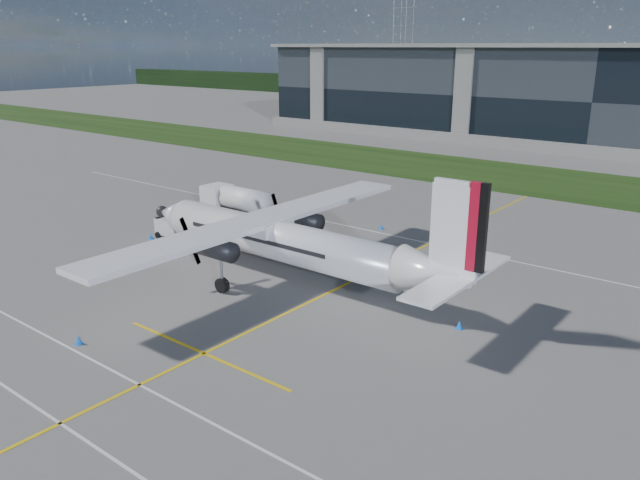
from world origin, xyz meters
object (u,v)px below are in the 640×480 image
object	(u,v)px
turboprop_aircraft	(289,220)
safety_cone_nose_stbd	(181,239)
pylon_west	(402,46)
ground_crew_person	(249,241)
baggage_tug	(171,228)
fuel_tanker_truck	(233,202)
safety_cone_fwd	(151,236)
safety_cone_tail	(459,325)
safety_cone_portwing	(79,340)
safety_cone_stbdwing	(381,227)
safety_cone_nose_port	(160,244)

from	to	relation	value
turboprop_aircraft	safety_cone_nose_stbd	size ratio (longest dim) A/B	56.81
pylon_west	ground_crew_person	bearing A→B (deg)	-62.82
baggage_tug	ground_crew_person	xyz separation A→B (m)	(7.83, 1.22, 0.13)
fuel_tanker_truck	safety_cone_nose_stbd	size ratio (longest dim) A/B	16.07
turboprop_aircraft	ground_crew_person	size ratio (longest dim) A/B	14.90
safety_cone_fwd	ground_crew_person	bearing A→B (deg)	15.17
fuel_tanker_truck	safety_cone_tail	distance (m)	28.51
fuel_tanker_truck	baggage_tug	xyz separation A→B (m)	(0.54, -7.62, -0.68)
safety_cone_nose_stbd	safety_cone_tail	bearing A→B (deg)	-2.16
ground_crew_person	safety_cone_portwing	distance (m)	17.08
safety_cone_stbdwing	safety_cone_nose_port	bearing A→B (deg)	-126.36
safety_cone_stbdwing	safety_cone_fwd	world-z (taller)	same
baggage_tug	safety_cone_tail	size ratio (longest dim) A/B	5.49
safety_cone_tail	fuel_tanker_truck	bearing A→B (deg)	162.16
safety_cone_nose_stbd	pylon_west	bearing A→B (deg)	114.87
pylon_west	turboprop_aircraft	world-z (taller)	pylon_west
safety_cone_portwing	ground_crew_person	bearing A→B (deg)	102.32
safety_cone_fwd	safety_cone_tail	size ratio (longest dim) A/B	1.00
safety_cone_nose_port	safety_cone_stbdwing	bearing A→B (deg)	53.64
fuel_tanker_truck	safety_cone_portwing	size ratio (longest dim) A/B	16.07
pylon_west	safety_cone_nose_stbd	distance (m)	159.54
baggage_tug	safety_cone_portwing	distance (m)	19.25
baggage_tug	safety_cone_stbdwing	bearing A→B (deg)	46.54
safety_cone_tail	safety_cone_portwing	world-z (taller)	same
safety_cone_nose_stbd	safety_cone_portwing	distance (m)	18.35
baggage_tug	ground_crew_person	bearing A→B (deg)	8.87
safety_cone_tail	safety_cone_nose_stbd	bearing A→B (deg)	177.84
turboprop_aircraft	baggage_tug	distance (m)	14.58
fuel_tanker_truck	baggage_tug	world-z (taller)	fuel_tanker_truck
ground_crew_person	fuel_tanker_truck	bearing A→B (deg)	59.38
baggage_tug	safety_cone_nose_stbd	distance (m)	1.47
turboprop_aircraft	safety_cone_stbdwing	bearing A→B (deg)	97.44
pylon_west	ground_crew_person	world-z (taller)	pylon_west
safety_cone_stbdwing	safety_cone_tail	world-z (taller)	same
fuel_tanker_truck	ground_crew_person	distance (m)	10.55
fuel_tanker_truck	safety_cone_tail	world-z (taller)	fuel_tanker_truck
safety_cone_stbdwing	safety_cone_tail	size ratio (longest dim) A/B	1.00
safety_cone_fwd	safety_cone_tail	bearing A→B (deg)	0.23
safety_cone_fwd	safety_cone_stbdwing	bearing A→B (deg)	46.51
safety_cone_fwd	safety_cone_nose_stbd	distance (m)	2.73
turboprop_aircraft	safety_cone_fwd	world-z (taller)	turboprop_aircraft
ground_crew_person	safety_cone_nose_stbd	bearing A→B (deg)	108.77
safety_cone_fwd	safety_cone_portwing	distance (m)	19.04
fuel_tanker_truck	safety_cone_nose_port	size ratio (longest dim) A/B	16.07
turboprop_aircraft	safety_cone_portwing	size ratio (longest dim) A/B	56.81
pylon_west	fuel_tanker_truck	world-z (taller)	pylon_west
pylon_west	safety_cone_portwing	distance (m)	177.63
turboprop_aircraft	safety_cone_portwing	bearing A→B (deg)	-100.52
ground_crew_person	safety_cone_fwd	xyz separation A→B (m)	(-9.00, -2.44, -0.70)
safety_cone_nose_port	safety_cone_nose_stbd	bearing A→B (deg)	85.47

